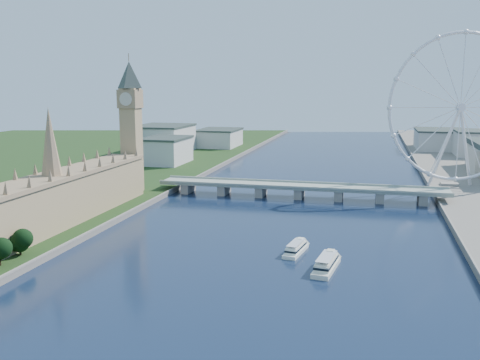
% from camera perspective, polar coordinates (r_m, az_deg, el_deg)
% --- Properties ---
extents(parliament_range, '(24.00, 200.00, 70.00)m').
position_cam_1_polar(parliament_range, '(332.43, -19.26, -2.05)').
color(parliament_range, tan).
rests_on(parliament_range, ground).
extents(big_ben, '(20.02, 20.02, 110.00)m').
position_cam_1_polar(big_ben, '(420.54, -11.60, 7.33)').
color(big_ben, tan).
rests_on(big_ben, ground).
extents(westminster_bridge, '(220.00, 22.00, 9.50)m').
position_cam_1_polar(westminster_bridge, '(412.60, 6.36, -0.97)').
color(westminster_bridge, gray).
rests_on(westminster_bridge, ground).
extents(london_eye, '(113.60, 39.12, 124.30)m').
position_cam_1_polar(london_eye, '(462.38, 22.46, 7.12)').
color(london_eye, silver).
rests_on(london_eye, ground).
extents(city_skyline, '(505.00, 280.00, 32.00)m').
position_cam_1_polar(city_skyline, '(665.52, 12.67, 3.91)').
color(city_skyline, beige).
rests_on(city_skyline, ground).
extents(tour_boat_near, '(11.45, 28.72, 6.16)m').
position_cam_1_polar(tour_boat_near, '(278.53, 5.97, -7.75)').
color(tour_boat_near, white).
rests_on(tour_boat_near, ground).
extents(tour_boat_far, '(12.49, 33.25, 7.19)m').
position_cam_1_polar(tour_boat_far, '(256.10, 9.18, -9.43)').
color(tour_boat_far, silver).
rests_on(tour_boat_far, ground).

